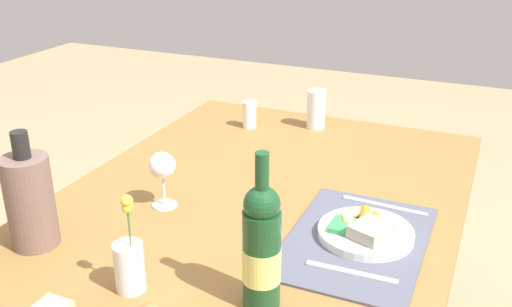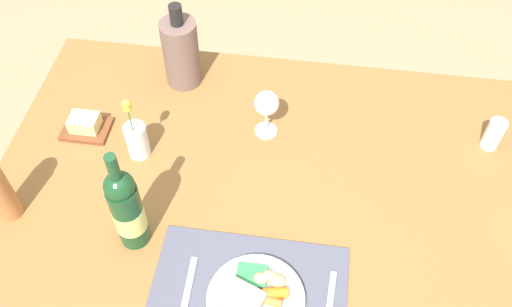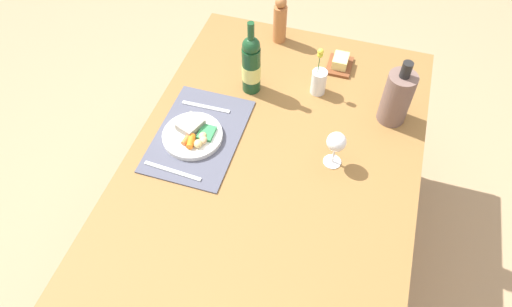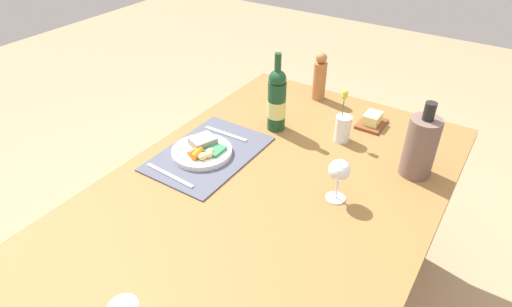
{
  "view_description": "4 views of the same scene",
  "coord_description": "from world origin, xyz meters",
  "views": [
    {
      "loc": [
        -1.19,
        -0.54,
        1.42
      ],
      "look_at": [
        0.1,
        0.02,
        0.82
      ],
      "focal_mm": 40.99,
      "sensor_mm": 36.0,
      "label": 1
    },
    {
      "loc": [
        0.05,
        -0.82,
        1.9
      ],
      "look_at": [
        -0.08,
        0.1,
        0.74
      ],
      "focal_mm": 39.03,
      "sensor_mm": 36.0,
      "label": 2
    },
    {
      "loc": [
        0.94,
        0.23,
        2.01
      ],
      "look_at": [
        -0.01,
        -0.06,
        0.73
      ],
      "focal_mm": 32.15,
      "sensor_mm": 36.0,
      "label": 3
    },
    {
      "loc": [
        0.95,
        0.56,
        1.61
      ],
      "look_at": [
        -0.02,
        -0.07,
        0.81
      ],
      "focal_mm": 30.06,
      "sensor_mm": 36.0,
      "label": 4
    }
  ],
  "objects": [
    {
      "name": "wine_bottle",
      "position": [
        -0.34,
        -0.18,
        0.83
      ],
      "size": [
        0.07,
        0.07,
        0.32
      ],
      "color": "#184323",
      "rests_on": "dining_table"
    },
    {
      "name": "salt_shaker",
      "position": [
        0.55,
        0.24,
        0.76
      ],
      "size": [
        0.05,
        0.05,
        0.09
      ],
      "primitive_type": "cylinder",
      "color": "white",
      "rests_on": "dining_table"
    },
    {
      "name": "dinner_plate",
      "position": [
        -0.02,
        -0.31,
        0.73
      ],
      "size": [
        0.22,
        0.22,
        0.05
      ],
      "color": "silver",
      "rests_on": "placemat"
    },
    {
      "name": "butter_dish",
      "position": [
        -0.57,
        0.13,
        0.73
      ],
      "size": [
        0.13,
        0.1,
        0.05
      ],
      "color": "brown",
      "rests_on": "dining_table"
    },
    {
      "name": "dining_table",
      "position": [
        0.0,
        0.0,
        0.62
      ],
      "size": [
        1.53,
        1.02,
        0.71
      ],
      "color": "olive",
      "rests_on": "ground_plane"
    },
    {
      "name": "wine_glass",
      "position": [
        -0.07,
        0.2,
        0.82
      ],
      "size": [
        0.07,
        0.07,
        0.15
      ],
      "color": "white",
      "rests_on": "dining_table"
    },
    {
      "name": "fork",
      "position": [
        -0.18,
        -0.32,
        0.72
      ],
      "size": [
        0.02,
        0.19,
        0.0
      ],
      "primitive_type": "cube",
      "rotation": [
        0.0,
        0.0,
        0.02
      ],
      "color": "silver",
      "rests_on": "placemat"
    },
    {
      "name": "ground_plane",
      "position": [
        0.0,
        0.0,
        0.0
      ],
      "size": [
        8.0,
        8.0,
        0.0
      ],
      "primitive_type": "plane",
      "color": "tan"
    },
    {
      "name": "flower_vase",
      "position": [
        -0.4,
        0.08,
        0.77
      ],
      "size": [
        0.06,
        0.06,
        0.21
      ],
      "color": "silver",
      "rests_on": "dining_table"
    },
    {
      "name": "placemat",
      "position": [
        -0.04,
        -0.29,
        0.71
      ],
      "size": [
        0.45,
        0.3,
        0.01
      ],
      "primitive_type": "cube",
      "color": "#4C4F5F",
      "rests_on": "dining_table"
    },
    {
      "name": "cooler_bottle",
      "position": [
        -0.34,
        0.37,
        0.82
      ],
      "size": [
        0.11,
        0.11,
        0.27
      ],
      "color": "brown",
      "rests_on": "dining_table"
    }
  ]
}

